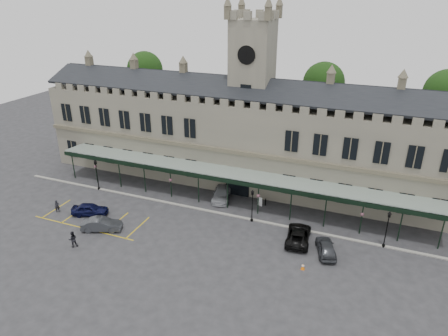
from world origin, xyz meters
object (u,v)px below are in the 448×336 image
at_px(station_building, 250,138).
at_px(lamp_post_right, 387,226).
at_px(person_a, 57,206).
at_px(clock_tower, 252,90).
at_px(sign_board, 260,202).
at_px(car_van, 298,235).
at_px(lamp_post_mid, 252,203).
at_px(car_left_a, 90,209).
at_px(traffic_cone, 303,267).
at_px(car_left_b, 102,224).
at_px(lamp_post_left, 97,172).
at_px(car_taxi, 222,193).
at_px(person_b, 73,239).
at_px(car_right_a, 326,247).

xyz_separation_m(station_building, lamp_post_right, (18.61, -10.47, -3.87)).
bearing_deg(person_a, station_building, -6.51).
height_order(clock_tower, person_a, clock_tower).
xyz_separation_m(sign_board, car_van, (6.21, -5.98, 0.16)).
bearing_deg(lamp_post_mid, station_building, 109.91).
bearing_deg(car_left_a, person_a, 82.39).
height_order(traffic_cone, car_van, car_van).
distance_m(lamp_post_right, person_a, 38.49).
bearing_deg(traffic_cone, car_left_b, -176.39).
relative_size(clock_tower, lamp_post_left, 5.53).
bearing_deg(clock_tower, lamp_post_right, -29.55).
bearing_deg(sign_board, car_van, -24.35).
distance_m(lamp_post_left, lamp_post_mid, 22.25).
distance_m(car_left_b, car_taxi, 15.68).
relative_size(traffic_cone, person_b, 0.34).
xyz_separation_m(traffic_cone, car_taxi, (-12.94, 10.75, 0.45)).
distance_m(traffic_cone, car_van, 4.98).
height_order(car_van, person_b, person_b).
bearing_deg(traffic_cone, sign_board, 125.63).
bearing_deg(car_right_a, car_taxi, -44.44).
relative_size(car_right_a, person_b, 2.32).
xyz_separation_m(station_building, lamp_post_left, (-18.39, -10.48, -3.81)).
height_order(traffic_cone, person_b, person_b).
relative_size(lamp_post_right, car_right_a, 1.02).
height_order(station_building, lamp_post_mid, station_building).
bearing_deg(car_left_a, station_building, -62.55).
height_order(station_building, clock_tower, clock_tower).
relative_size(traffic_cone, sign_board, 0.52).
bearing_deg(lamp_post_mid, car_left_a, -162.73).
xyz_separation_m(station_building, car_left_a, (-15.00, -16.50, -5.72)).
relative_size(station_building, car_van, 11.20).
height_order(station_building, sign_board, station_building).
relative_size(car_taxi, person_b, 2.81).
xyz_separation_m(lamp_post_left, lamp_post_mid, (22.25, -0.17, -0.17)).
relative_size(station_building, lamp_post_left, 13.38).
bearing_deg(car_left_b, lamp_post_right, -96.43).
height_order(station_building, lamp_post_right, station_building).
xyz_separation_m(clock_tower, person_a, (-19.20, -17.53, -12.32)).
distance_m(lamp_post_left, car_taxi, 17.30).
xyz_separation_m(lamp_post_right, person_b, (-30.91, -12.16, -1.67)).
distance_m(traffic_cone, car_left_a, 26.34).
height_order(lamp_post_right, car_right_a, lamp_post_right).
height_order(car_left_b, car_van, car_left_b).
bearing_deg(car_right_a, lamp_post_right, -166.22).
relative_size(car_right_a, person_a, 2.71).
relative_size(lamp_post_mid, person_b, 2.27).
xyz_separation_m(lamp_post_left, person_b, (6.09, -12.15, -1.73)).
xyz_separation_m(clock_tower, car_left_a, (-15.00, -16.59, -12.37)).
relative_size(person_a, person_b, 0.86).
bearing_deg(lamp_post_mid, car_right_a, -19.81).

